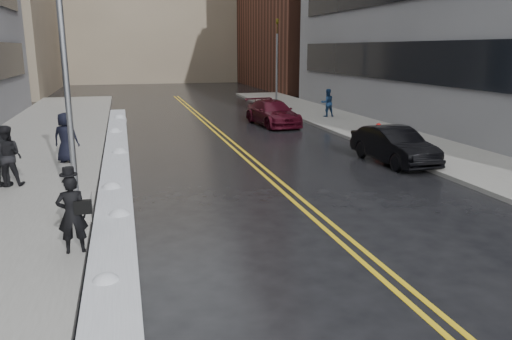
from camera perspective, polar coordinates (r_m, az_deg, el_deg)
ground at (r=11.17m, az=-3.10°, el=-8.13°), size 160.00×160.00×0.00m
sidewalk_west at (r=20.89m, az=-24.68°, el=1.20°), size 5.50×50.00×0.15m
sidewalk_east at (r=23.85m, az=15.84°, el=3.35°), size 4.00×50.00×0.15m
lane_line_left at (r=21.05m, az=-2.44°, el=2.34°), size 0.12×50.00×0.01m
lane_line_right at (r=21.12m, az=-1.64°, el=2.38°), size 0.12×50.00×0.01m
snow_ridge at (r=18.59m, az=-15.66°, el=0.83°), size 0.90×30.00×0.34m
lamppost at (r=12.33m, az=-20.51°, el=5.30°), size 0.65×0.65×7.62m
fire_hydrant at (r=23.28m, az=13.79°, el=4.42°), size 0.26×0.26×0.73m
traffic_signal at (r=35.77m, az=2.39°, el=12.51°), size 0.16×0.20×6.00m
pedestrian_fedora at (r=10.59m, az=-20.28°, el=-4.77°), size 0.61×0.42×1.60m
pedestrian_b at (r=16.50m, az=-26.68°, el=1.45°), size 0.93×0.75×1.82m
pedestrian_c at (r=19.13m, az=-20.92°, el=3.48°), size 1.01×0.80×1.80m
pedestrian_d at (r=16.45m, az=-27.00°, el=1.28°), size 1.08×0.54×1.77m
pedestrian_east at (r=30.54m, az=8.16°, el=7.62°), size 0.82×0.64×1.65m
car_black at (r=19.13m, az=15.50°, el=2.73°), size 1.67×4.16×1.35m
car_maroon at (r=27.77m, az=1.92°, el=6.54°), size 2.40×4.89×1.37m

